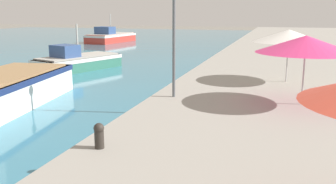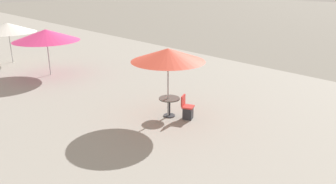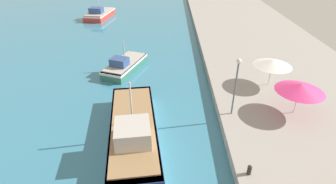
{
  "view_description": "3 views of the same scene",
  "coord_description": "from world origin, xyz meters",
  "px_view_note": "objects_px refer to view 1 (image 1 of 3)",
  "views": [
    {
      "loc": [
        4.93,
        1.78,
        4.16
      ],
      "look_at": [
        1.5,
        13.08,
        1.57
      ],
      "focal_mm": 40.0,
      "sensor_mm": 36.0,
      "label": 1
    },
    {
      "loc": [
        -1.37,
        -1.4,
        5.73
      ],
      "look_at": [
        6.53,
        7.17,
        1.77
      ],
      "focal_mm": 35.0,
      "sensor_mm": 36.0,
      "label": 2
    },
    {
      "loc": [
        -3.81,
        -0.85,
        12.39
      ],
      "look_at": [
        -4.0,
        18.0,
        1.37
      ],
      "focal_mm": 28.0,
      "sensor_mm": 36.0,
      "label": 3
    }
  ],
  "objects_px": {
    "cafe_umbrella_striped": "(289,36)",
    "mooring_bollard": "(99,135)",
    "fishing_boat_mid": "(77,61)",
    "lamppost": "(174,18)",
    "fishing_boat_far": "(110,37)",
    "cafe_umbrella_white": "(306,44)"
  },
  "relations": [
    {
      "from": "cafe_umbrella_white",
      "to": "mooring_bollard",
      "type": "relative_size",
      "value": 5.41
    },
    {
      "from": "fishing_boat_mid",
      "to": "cafe_umbrella_white",
      "type": "xyz_separation_m",
      "value": [
        14.49,
        -8.89,
        2.3
      ]
    },
    {
      "from": "fishing_boat_mid",
      "to": "fishing_boat_far",
      "type": "bearing_deg",
      "value": 129.35
    },
    {
      "from": "fishing_boat_mid",
      "to": "mooring_bollard",
      "type": "height_order",
      "value": "fishing_boat_mid"
    },
    {
      "from": "fishing_boat_mid",
      "to": "lamppost",
      "type": "distance_m",
      "value": 13.63
    },
    {
      "from": "mooring_bollard",
      "to": "fishing_boat_far",
      "type": "bearing_deg",
      "value": 115.07
    },
    {
      "from": "fishing_boat_far",
      "to": "cafe_umbrella_striped",
      "type": "relative_size",
      "value": 2.32
    },
    {
      "from": "cafe_umbrella_striped",
      "to": "mooring_bollard",
      "type": "height_order",
      "value": "cafe_umbrella_striped"
    },
    {
      "from": "cafe_umbrella_white",
      "to": "lamppost",
      "type": "height_order",
      "value": "lamppost"
    },
    {
      "from": "lamppost",
      "to": "fishing_boat_mid",
      "type": "bearing_deg",
      "value": 136.76
    },
    {
      "from": "fishing_boat_far",
      "to": "lamppost",
      "type": "distance_m",
      "value": 35.89
    },
    {
      "from": "fishing_boat_far",
      "to": "mooring_bollard",
      "type": "relative_size",
      "value": 12.0
    },
    {
      "from": "fishing_boat_mid",
      "to": "cafe_umbrella_striped",
      "type": "xyz_separation_m",
      "value": [
        13.97,
        -4.39,
        2.29
      ]
    },
    {
      "from": "cafe_umbrella_white",
      "to": "cafe_umbrella_striped",
      "type": "xyz_separation_m",
      "value": [
        -0.52,
        4.5,
        -0.0
      ]
    },
    {
      "from": "fishing_boat_mid",
      "to": "mooring_bollard",
      "type": "distance_m",
      "value": 17.83
    },
    {
      "from": "cafe_umbrella_striped",
      "to": "fishing_boat_mid",
      "type": "bearing_deg",
      "value": 162.57
    },
    {
      "from": "fishing_boat_mid",
      "to": "lamppost",
      "type": "height_order",
      "value": "lamppost"
    },
    {
      "from": "fishing_boat_far",
      "to": "cafe_umbrella_striped",
      "type": "xyz_separation_m",
      "value": [
        21.91,
        -26.44,
        2.21
      ]
    },
    {
      "from": "fishing_boat_far",
      "to": "cafe_umbrella_striped",
      "type": "distance_m",
      "value": 34.41
    },
    {
      "from": "fishing_boat_mid",
      "to": "cafe_umbrella_white",
      "type": "relative_size",
      "value": 1.91
    },
    {
      "from": "cafe_umbrella_striped",
      "to": "mooring_bollard",
      "type": "distance_m",
      "value": 11.79
    },
    {
      "from": "fishing_boat_mid",
      "to": "fishing_boat_far",
      "type": "relative_size",
      "value": 0.86
    }
  ]
}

